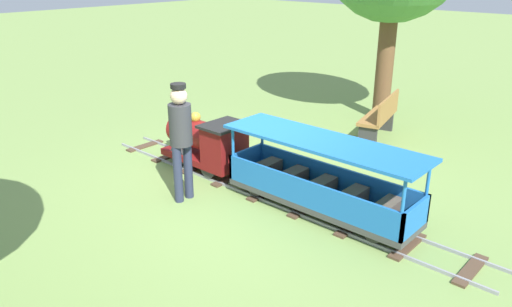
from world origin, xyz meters
TOP-DOWN VIEW (x-y plane):
  - ground_plane at (0.00, 0.00)m, footprint 60.00×60.00m
  - track at (0.00, -0.32)m, footprint 0.71×6.40m
  - locomotive at (0.00, 0.89)m, footprint 0.67×1.45m
  - passenger_car at (0.00, -1.22)m, footprint 0.77×2.70m
  - conductor_person at (-0.89, 0.40)m, footprint 0.30×0.30m
  - park_bench at (3.14, -0.35)m, footprint 1.36×0.69m

SIDE VIEW (x-z plane):
  - ground_plane at x=0.00m, z-range 0.00..0.00m
  - track at x=0.00m, z-range 0.00..0.04m
  - park_bench at x=3.14m, z-range 0.01..0.83m
  - passenger_car at x=0.00m, z-range -0.06..0.91m
  - locomotive at x=0.00m, z-range -0.05..1.02m
  - conductor_person at x=-0.89m, z-range 0.15..1.77m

